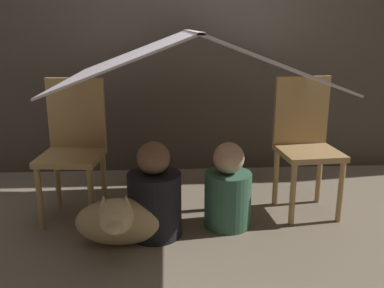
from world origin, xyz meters
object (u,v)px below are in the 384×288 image
at_px(chair_right, 305,140).
at_px(dog, 119,220).
at_px(person_front, 155,198).
at_px(person_second, 228,192).
at_px(chair_left, 74,144).

relative_size(chair_right, dog, 1.76).
xyz_separation_m(person_front, person_second, (0.45, 0.09, -0.01)).
distance_m(chair_left, person_second, 1.02).
distance_m(person_second, dog, 0.69).
xyz_separation_m(chair_right, person_front, (-0.99, -0.32, -0.25)).
relative_size(chair_right, person_second, 1.66).
distance_m(person_front, person_second, 0.46).
distance_m(chair_right, person_second, 0.64).
distance_m(person_front, dog, 0.25).
xyz_separation_m(chair_left, person_second, (0.96, -0.22, -0.26)).
bearing_deg(person_second, chair_left, 166.83).
bearing_deg(chair_right, person_front, -166.86).
xyz_separation_m(chair_left, chair_right, (1.50, 0.00, 0.00)).
bearing_deg(person_front, person_second, 11.97).
bearing_deg(chair_left, person_second, -7.18).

